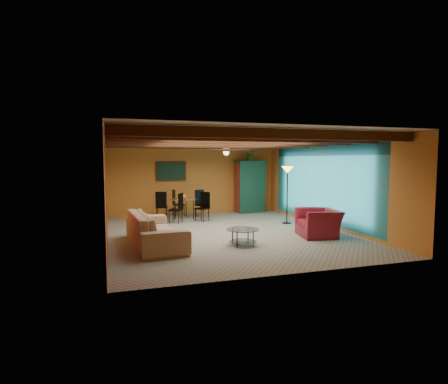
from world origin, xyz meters
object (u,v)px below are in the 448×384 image
object	(u,v)px
vase	(184,188)
sofa	(155,229)
coffee_table	(243,237)
armoire	(250,187)
floor_lamp	(287,195)
armchair	(319,223)
potted_plant	(250,157)
dining_table	(184,205)

from	to	relation	value
vase	sofa	bearing A→B (deg)	-111.79
sofa	coffee_table	bearing A→B (deg)	-111.58
coffee_table	armoire	world-z (taller)	armoire
floor_lamp	armchair	bearing A→B (deg)	-93.73
armchair	coffee_table	bearing A→B (deg)	-70.66
armoire	potted_plant	xyz separation A→B (m)	(0.00, 0.00, 1.22)
dining_table	vase	size ratio (longest dim) A/B	10.57
armchair	coffee_table	xyz separation A→B (m)	(-2.33, -0.35, -0.17)
coffee_table	floor_lamp	xyz separation A→B (m)	(2.46, 2.47, 0.73)
armoire	potted_plant	world-z (taller)	potted_plant
sofa	potted_plant	xyz separation A→B (m)	(4.33, 4.64, 1.81)
sofa	vase	world-z (taller)	vase
floor_lamp	coffee_table	bearing A→B (deg)	-134.97
coffee_table	vase	bearing A→B (deg)	97.40
coffee_table	vase	xyz separation A→B (m)	(-0.56, 4.34, 0.88)
coffee_table	dining_table	world-z (taller)	dining_table
armchair	vase	world-z (taller)	vase
armchair	floor_lamp	distance (m)	2.19
floor_lamp	potted_plant	distance (m)	3.11
armchair	armoire	world-z (taller)	armoire
sofa	armoire	xyz separation A→B (m)	(4.33, 4.64, 0.59)
sofa	coffee_table	distance (m)	2.15
coffee_table	floor_lamp	distance (m)	3.56
sofa	dining_table	xyz separation A→B (m)	(1.47, 3.68, 0.10)
potted_plant	vase	size ratio (longest dim) A/B	2.52
armoire	floor_lamp	xyz separation A→B (m)	(0.17, -2.84, -0.05)
sofa	potted_plant	distance (m)	6.60
potted_plant	floor_lamp	bearing A→B (deg)	-86.58
floor_lamp	potted_plant	size ratio (longest dim) A/B	4.11
armchair	dining_table	size ratio (longest dim) A/B	0.60
armchair	dining_table	xyz separation A→B (m)	(-2.89, 3.98, 0.13)
floor_lamp	vase	distance (m)	3.56
coffee_table	floor_lamp	size ratio (longest dim) A/B	0.43
dining_table	armoire	world-z (taller)	armoire
armchair	vase	distance (m)	4.97
dining_table	potted_plant	bearing A→B (deg)	18.63
dining_table	potted_plant	distance (m)	3.47
armchair	armoire	size ratio (longest dim) A/B	0.58
armchair	coffee_table	distance (m)	2.36
armoire	vase	bearing A→B (deg)	-170.38
armchair	floor_lamp	bearing A→B (deg)	-173.04
dining_table	floor_lamp	world-z (taller)	floor_lamp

